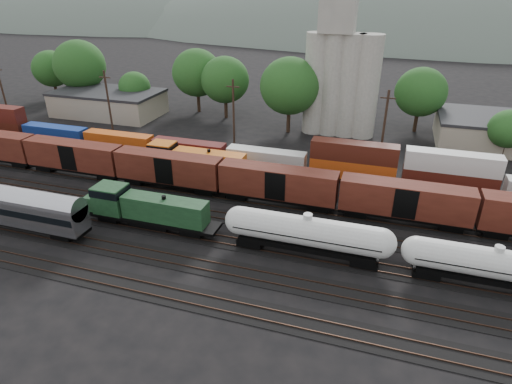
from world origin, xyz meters
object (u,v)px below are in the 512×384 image
(tank_car_a, at_px, (307,233))
(grain_silo, at_px, (341,73))
(green_locomotive, at_px, (143,208))
(orange_locomotive, at_px, (190,160))

(tank_car_a, height_order, grain_silo, grain_silo)
(green_locomotive, xyz_separation_m, grain_silo, (16.67, 41.00, 8.71))
(orange_locomotive, height_order, grain_silo, grain_silo)
(orange_locomotive, distance_m, grain_silo, 32.64)
(green_locomotive, relative_size, tank_car_a, 0.94)
(green_locomotive, distance_m, grain_silo, 45.11)
(orange_locomotive, relative_size, grain_silo, 0.61)
(tank_car_a, height_order, orange_locomotive, tank_car_a)
(green_locomotive, bearing_deg, grain_silo, 67.88)
(grain_silo, bearing_deg, green_locomotive, -112.12)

